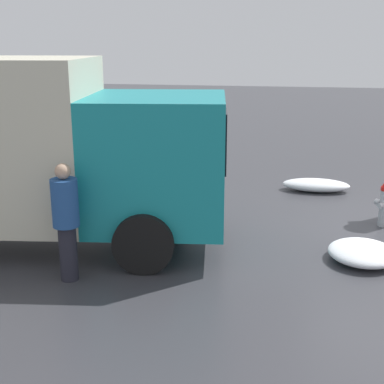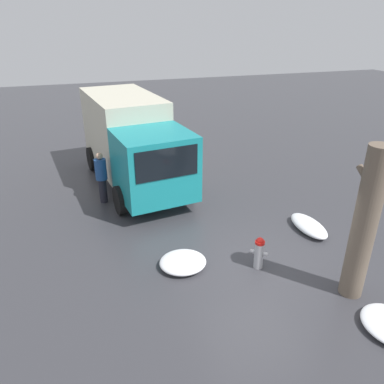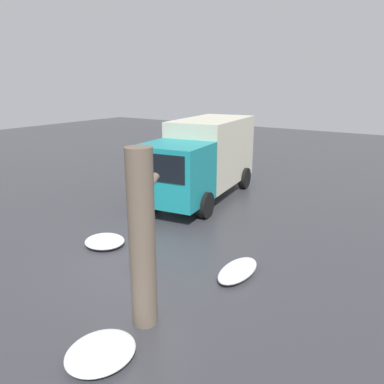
# 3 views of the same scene
# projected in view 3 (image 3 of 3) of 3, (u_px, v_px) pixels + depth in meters

# --- Properties ---
(ground_plane) EXTENTS (60.00, 60.00, 0.00)m
(ground_plane) POSITION_uv_depth(u_px,v_px,m) (137.00, 270.00, 9.21)
(ground_plane) COLOR #38383D
(fire_hydrant) EXTENTS (0.37, 0.38, 0.83)m
(fire_hydrant) POSITION_uv_depth(u_px,v_px,m) (137.00, 254.00, 9.09)
(fire_hydrant) COLOR #B7B7BC
(fire_hydrant) RESTS_ON ground_plane
(tree_trunk) EXTENTS (0.74, 0.49, 3.41)m
(tree_trunk) POSITION_uv_depth(u_px,v_px,m) (142.00, 240.00, 6.75)
(tree_trunk) COLOR #6B5B4C
(tree_trunk) RESTS_ON ground_plane
(delivery_truck) EXTENTS (6.58, 3.14, 3.03)m
(delivery_truck) POSITION_uv_depth(u_px,v_px,m) (203.00, 157.00, 14.64)
(delivery_truck) COLOR teal
(delivery_truck) RESTS_ON ground_plane
(pedestrian) EXTENTS (0.37, 0.37, 1.70)m
(pedestrian) POSITION_uv_depth(u_px,v_px,m) (157.00, 177.00, 14.46)
(pedestrian) COLOR #23232D
(pedestrian) RESTS_ON ground_plane
(snow_pile_by_hydrant) EXTENTS (1.49, 0.70, 0.27)m
(snow_pile_by_hydrant) POSITION_uv_depth(u_px,v_px,m) (238.00, 270.00, 8.91)
(snow_pile_by_hydrant) COLOR white
(snow_pile_by_hydrant) RESTS_ON ground_plane
(snow_pile_curbside) EXTENTS (1.06, 1.15, 0.26)m
(snow_pile_curbside) POSITION_uv_depth(u_px,v_px,m) (105.00, 241.00, 10.56)
(snow_pile_curbside) COLOR white
(snow_pile_curbside) RESTS_ON ground_plane
(snow_pile_by_tree) EXTENTS (1.24, 1.10, 0.22)m
(snow_pile_by_tree) POSITION_uv_depth(u_px,v_px,m) (101.00, 352.00, 6.26)
(snow_pile_by_tree) COLOR white
(snow_pile_by_tree) RESTS_ON ground_plane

